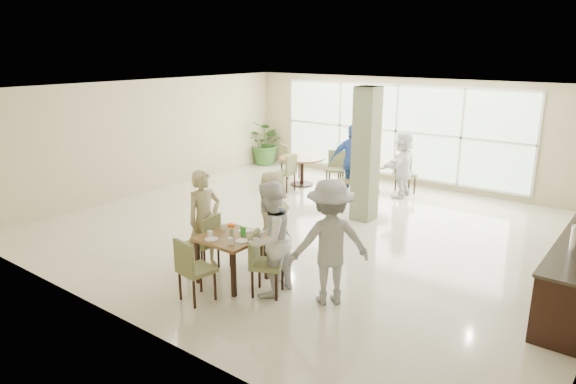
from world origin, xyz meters
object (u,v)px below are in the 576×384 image
Objects in this scene: potted_plant at (266,143)px; teen_standing at (330,242)px; adult_standing at (359,151)px; main_table at (232,242)px; round_table_left at (302,163)px; teen_right at (269,239)px; teen_left at (204,220)px; adult_b at (403,164)px; adult_a at (352,162)px; round_table_right at (369,169)px; teen_far at (273,218)px.

teen_standing is at bearing -44.69° from potted_plant.
adult_standing is (3.40, -0.18, 0.18)m from potted_plant.
teen_standing reaches higher than main_table.
teen_standing is at bearing 12.65° from main_table.
main_table is at bearing -35.25° from teen_standing.
round_table_left is 6.34m from teen_right.
potted_plant is 7.85m from teen_left.
teen_right is at bearing 0.76° from adult_b.
teen_left is at bearing -57.71° from potted_plant.
teen_left is 0.91× the size of adult_a.
teen_right is at bearing -58.52° from round_table_left.
teen_left is at bearing -13.18° from adult_b.
potted_plant is at bearing 2.60° from adult_standing.
potted_plant is 0.75× the size of teen_standing.
round_table_left is 2.67m from adult_b.
teen_right is 6.02m from adult_b.
round_table_right is 0.65× the size of teen_standing.
teen_standing is (2.28, 0.23, 0.08)m from teen_left.
teen_right is (3.31, -5.40, 0.27)m from round_table_left.
round_table_left is 0.75× the size of teen_far.
adult_standing is (-0.67, 0.67, 0.28)m from round_table_right.
teen_right is (5.64, -6.74, 0.18)m from potted_plant.
teen_right is 6.93m from adult_standing.
adult_a is at bearing 13.62° from teen_left.
adult_a reaches higher than adult_standing.
teen_left is (1.86, -5.30, 0.24)m from round_table_left.
teen_standing reaches higher than teen_left.
main_table is 0.49× the size of teen_standing.
adult_a reaches higher than teen_far.
main_table is 1.62m from teen_standing.
teen_far is 0.89× the size of adult_a.
round_table_left is 6.55m from teen_standing.
round_table_right is at bearing -90.22° from adult_b.
main_table is 0.76m from teen_right.
main_table is 6.00m from adult_b.
round_table_right is 0.73× the size of adult_b.
teen_left reaches higher than round_table_right.
potted_plant reaches higher than round_table_right.
teen_left is 0.96× the size of adult_standing.
main_table is 0.76× the size of round_table_right.
teen_left reaches higher than teen_far.
teen_right is at bearing -89.60° from adult_a.
adult_standing reaches higher than round_table_left.
adult_a is (4.04, -1.68, 0.22)m from potted_plant.
teen_standing is (0.83, 0.33, 0.05)m from teen_right.
adult_standing is at bearing -111.59° from teen_standing.
adult_standing reaches higher than potted_plant.
teen_standing is 5.85m from adult_b.
teen_right reaches higher than round_table_left.
adult_b is at bearing 28.51° from adult_a.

